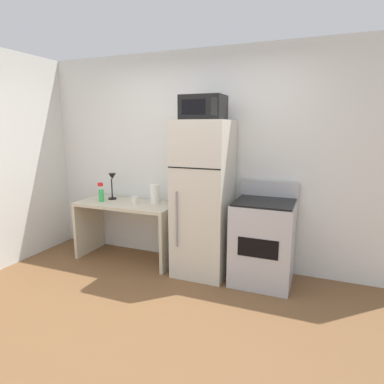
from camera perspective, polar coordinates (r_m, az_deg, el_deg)
name	(u,v)px	position (r m, az deg, el deg)	size (l,w,h in m)	color
ground_plane	(134,331)	(3.04, -10.13, -22.86)	(12.00, 12.00, 0.00)	brown
wall_back_white	(203,160)	(4.07, 2.00, 5.68)	(5.00, 0.10, 2.60)	silver
desk	(128,219)	(4.30, -11.21, -4.64)	(1.28, 0.58, 0.75)	beige
desk_lamp	(112,182)	(4.42, -13.77, 1.75)	(0.14, 0.12, 0.35)	black
paper_towel_roll	(155,194)	(4.12, -6.55, -0.36)	(0.11, 0.11, 0.24)	white
coffee_mug	(135,200)	(4.14, -10.01, -1.43)	(0.08, 0.08, 0.10)	white
spray_bottle	(101,194)	(4.36, -15.59, -0.35)	(0.06, 0.06, 0.25)	green
refrigerator	(203,199)	(3.74, 1.99, -1.23)	(0.60, 0.64, 1.77)	beige
microwave	(203,108)	(3.64, 1.99, 14.54)	(0.46, 0.35, 0.26)	black
oven_range	(263,241)	(3.70, 12.29, -8.44)	(0.64, 0.61, 1.10)	#B7B7BC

